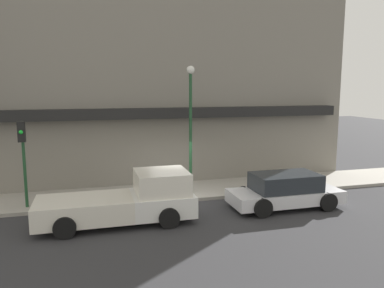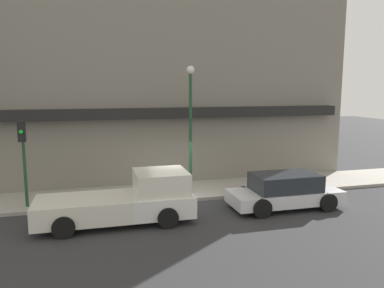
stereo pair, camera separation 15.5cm
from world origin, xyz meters
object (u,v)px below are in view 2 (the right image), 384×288
traffic_light (23,148)px  pickup_truck (127,201)px  street_lamp (190,115)px  parked_car (285,191)px  fire_hydrant (271,182)px

traffic_light → pickup_truck: bearing=-31.6°
street_lamp → traffic_light: bearing=-177.1°
pickup_truck → traffic_light: (-3.78, 2.33, 1.73)m
parked_car → street_lamp: (-3.30, 2.68, 2.99)m
pickup_truck → fire_hydrant: size_ratio=8.62×
pickup_truck → traffic_light: traffic_light is taller
fire_hydrant → pickup_truck: bearing=-161.7°
pickup_truck → traffic_light: 4.76m
fire_hydrant → parked_car: bearing=-103.2°
traffic_light → parked_car: bearing=-12.8°
pickup_truck → street_lamp: street_lamp is taller
parked_car → fire_hydrant: 2.38m
fire_hydrant → traffic_light: 10.93m
fire_hydrant → traffic_light: traffic_light is taller
fire_hydrant → street_lamp: size_ratio=0.11×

